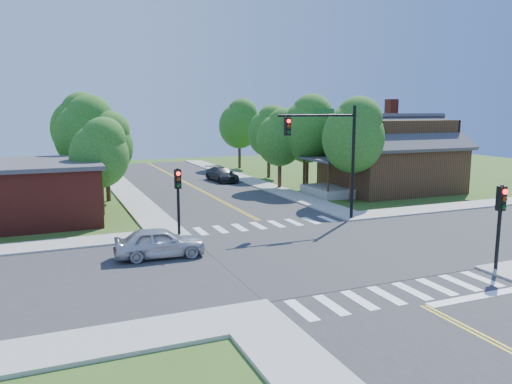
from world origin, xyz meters
name	(u,v)px	position (x,y,z in m)	size (l,w,h in m)	color
ground	(318,252)	(0.00, 0.00, 0.00)	(100.00, 100.00, 0.00)	#38571B
road_ns	(318,252)	(0.00, 0.00, 0.02)	(10.00, 90.00, 0.04)	#2D2D30
road_ew	(318,251)	(0.00, 0.00, 0.03)	(90.00, 10.00, 0.04)	#2D2D30
intersection_patch	(318,252)	(0.00, 0.00, 0.00)	(10.20, 10.20, 0.06)	#2D2D30
sidewalk_ne	(384,187)	(15.82, 15.82, 0.07)	(40.00, 40.00, 0.14)	#9E9B93
crosswalk_north	(267,225)	(0.00, 6.20, 0.05)	(8.85, 2.00, 0.01)	white
crosswalk_south	(399,293)	(0.00, -6.20, 0.05)	(8.85, 2.00, 0.01)	white
centerline	(318,251)	(0.00, 0.00, 0.05)	(0.30, 90.00, 0.01)	yellow
stop_bar	(478,298)	(2.50, -7.60, 0.00)	(4.60, 0.45, 0.09)	white
signal_mast_ne	(330,144)	(3.91, 5.59, 4.85)	(5.30, 0.42, 7.20)	black
signal_pole_se	(501,212)	(5.60, -5.62, 2.66)	(0.34, 0.42, 3.80)	black
signal_pole_nw	(178,189)	(-5.60, 5.58, 2.66)	(0.34, 0.42, 3.80)	black
house_ne	(390,152)	(15.11, 14.23, 3.33)	(13.05, 8.80, 7.11)	#2F2010
building_nw	(13,192)	(-14.20, 13.20, 1.88)	(10.40, 8.40, 3.73)	maroon
tree_e_a	(355,133)	(9.06, 10.68, 5.22)	(4.68, 4.45, 7.96)	#382314
tree_e_b	(309,127)	(8.93, 17.55, 5.45)	(4.89, 4.65, 8.32)	#382314
tree_e_c	(270,130)	(9.05, 26.00, 4.89)	(4.39, 4.17, 7.46)	#382314
tree_e_d	(240,123)	(9.28, 35.11, 5.43)	(4.88, 4.63, 8.29)	#382314
tree_w_a	(101,151)	(-8.84, 13.15, 4.26)	(3.83, 3.64, 6.51)	#382314
tree_w_b	(87,131)	(-9.14, 19.48, 5.31)	(4.76, 4.53, 8.10)	#382314
tree_w_c	(80,124)	(-9.16, 27.88, 5.61)	(5.03, 4.78, 8.56)	#382314
tree_w_d	(74,137)	(-9.29, 36.54, 4.07)	(3.66, 3.48, 6.22)	#382314
tree_house	(281,136)	(6.88, 18.78, 4.66)	(4.18, 3.97, 7.11)	#382314
tree_bldg	(107,142)	(-7.84, 18.40, 4.50)	(4.04, 3.84, 6.87)	#382314
car_silver	(160,243)	(-7.41, 2.02, 0.72)	(4.36, 2.04, 1.44)	silver
car_dgrey	(222,175)	(3.50, 25.05, 0.69)	(2.43, 4.92, 1.37)	#282B2D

